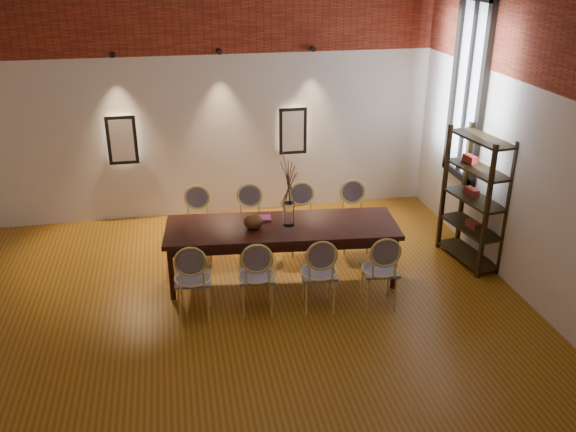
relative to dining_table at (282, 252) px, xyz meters
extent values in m
cube|color=#9B6419|center=(-0.70, -1.15, -0.39)|extent=(7.00, 7.00, 0.02)
cube|color=silver|center=(-0.70, 2.40, 1.62)|extent=(7.00, 0.10, 4.00)
cube|color=silver|center=(-0.70, -4.70, 1.62)|extent=(7.00, 0.10, 4.00)
cube|color=silver|center=(2.85, -1.15, 1.62)|extent=(0.10, 7.00, 4.00)
cube|color=maroon|center=(-0.70, 2.33, 2.88)|extent=(7.00, 0.02, 1.50)
cube|color=maroon|center=(-0.70, -4.63, 2.88)|extent=(7.00, 0.02, 1.50)
cube|color=#FFEAC6|center=(-2.00, 2.30, 0.93)|extent=(0.36, 0.06, 0.66)
cube|color=#FFEAC6|center=(0.60, 2.30, 0.93)|extent=(0.36, 0.06, 0.66)
cylinder|color=black|center=(-2.00, 2.27, 2.17)|extent=(0.08, 0.10, 0.08)
cylinder|color=black|center=(-0.50, 2.27, 2.17)|extent=(0.08, 0.10, 0.08)
cylinder|color=black|center=(0.90, 2.27, 2.17)|extent=(0.08, 0.10, 0.08)
cube|color=silver|center=(2.76, 0.85, 1.77)|extent=(0.02, 0.78, 2.38)
cube|color=black|center=(2.74, 0.85, 1.77)|extent=(0.08, 0.90, 2.50)
cube|color=black|center=(2.74, 0.85, 1.77)|extent=(0.06, 0.06, 2.40)
cube|color=#371510|center=(0.00, 0.00, 0.00)|extent=(2.97, 1.20, 0.75)
cylinder|color=silver|center=(0.08, -0.01, 0.53)|extent=(0.14, 0.14, 0.30)
ellipsoid|color=#593517|center=(-0.36, -0.02, 0.46)|extent=(0.24, 0.24, 0.18)
cube|color=#942A63|center=(-0.23, 0.23, 0.39)|extent=(0.28, 0.20, 0.03)
camera|label=1|loc=(-1.26, -6.80, 3.54)|focal=38.00mm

